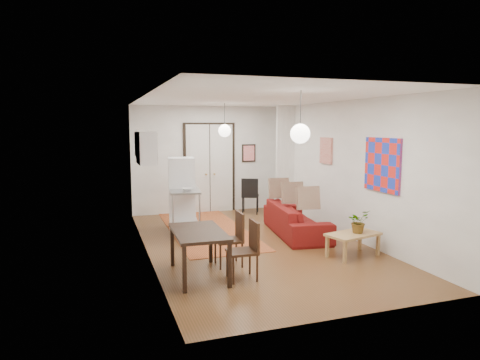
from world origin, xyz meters
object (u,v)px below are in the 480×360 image
object	(u,v)px
dining_chair_near	(227,234)
dining_chair_far	(240,245)
kitchen_counter	(185,204)
black_side_chair	(249,192)
coffee_table	(353,236)
sofa	(296,219)
fridge	(182,194)
dining_table	(199,236)

from	to	relation	value
dining_chair_near	dining_chair_far	xyz separation A→B (m)	(0.00, -0.70, 0.00)
kitchen_counter	black_side_chair	xyz separation A→B (m)	(2.10, 1.56, -0.07)
coffee_table	sofa	bearing A→B (deg)	99.25
kitchen_counter	fridge	distance (m)	0.34
sofa	dining_table	size ratio (longest dim) A/B	1.70
dining_chair_near	kitchen_counter	bearing A→B (deg)	-172.52
kitchen_counter	dining_table	distance (m)	2.90
fridge	dining_chair_far	world-z (taller)	fridge
coffee_table	dining_table	size ratio (longest dim) A/B	0.79
coffee_table	kitchen_counter	bearing A→B (deg)	132.65
kitchen_counter	fridge	size ratio (longest dim) A/B	0.82
dining_chair_near	black_side_chair	bearing A→B (deg)	156.93
sofa	dining_chair_far	distance (m)	2.94
dining_chair_far	dining_table	bearing A→B (deg)	-111.61
black_side_chair	sofa	bearing A→B (deg)	118.01
dining_chair_near	sofa	bearing A→B (deg)	127.15
dining_chair_near	dining_chair_far	distance (m)	0.70
coffee_table	black_side_chair	xyz separation A→B (m)	(-0.45, 4.32, 0.20)
kitchen_counter	dining_table	size ratio (longest dim) A/B	1.00
coffee_table	dining_chair_near	size ratio (longest dim) A/B	1.17
coffee_table	kitchen_counter	xyz separation A→B (m)	(-2.55, 2.76, 0.27)
dining_table	dining_chair_near	bearing A→B (deg)	36.30
dining_table	dining_chair_far	xyz separation A→B (m)	(0.60, -0.26, -0.13)
sofa	dining_table	distance (m)	3.23
kitchen_counter	fridge	xyz separation A→B (m)	(-0.01, 0.29, 0.18)
dining_chair_near	dining_table	bearing A→B (deg)	-51.94
fridge	dining_chair_near	world-z (taller)	fridge
dining_table	dining_chair_far	distance (m)	0.67
dining_chair_far	black_side_chair	bearing A→B (deg)	160.27
black_side_chair	fridge	bearing A→B (deg)	55.51
sofa	dining_chair_near	distance (m)	2.48
sofa	dining_chair_near	world-z (taller)	dining_chair_near
coffee_table	black_side_chair	size ratio (longest dim) A/B	1.10
dining_table	dining_chair_near	world-z (taller)	dining_chair_near
sofa	coffee_table	distance (m)	1.78
sofa	black_side_chair	size ratio (longest dim) A/B	2.36
dining_table	coffee_table	bearing A→B (deg)	2.31
coffee_table	dining_chair_far	world-z (taller)	dining_chair_far
fridge	black_side_chair	world-z (taller)	fridge
coffee_table	kitchen_counter	distance (m)	3.77
dining_chair_near	dining_chair_far	size ratio (longest dim) A/B	1.00
coffee_table	dining_chair_far	distance (m)	2.34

